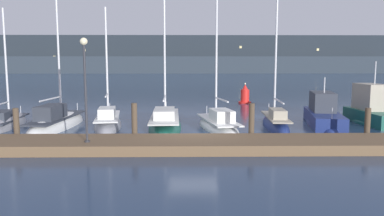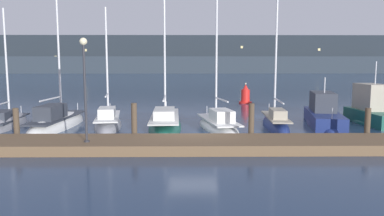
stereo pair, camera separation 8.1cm
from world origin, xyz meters
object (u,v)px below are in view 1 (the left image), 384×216
Objects in this scene: sailboat_berth_3 at (57,125)px; dock_lamppost at (85,74)px; sailboat_berth_6 at (218,126)px; sailboat_berth_7 at (275,125)px; channel_buoy at (245,96)px; motorboat_berth_9 at (373,116)px; sailboat_berth_4 at (108,125)px; sailboat_berth_5 at (165,125)px; motorboat_berth_8 at (323,119)px; sailboat_berth_2 at (7,125)px.

dock_lamppost is (3.41, -6.12, 3.27)m from sailboat_berth_3.
sailboat_berth_6 is 1.01× the size of sailboat_berth_7.
motorboat_berth_9 is at bearing -61.92° from channel_buoy.
sailboat_berth_3 is 7.74m from dock_lamppost.
dock_lamppost is (0.45, -6.44, 3.29)m from sailboat_berth_4.
sailboat_berth_5 reaches higher than channel_buoy.
sailboat_berth_6 is at bearing -105.21° from channel_buoy.
sailboat_berth_3 is 2.20× the size of motorboat_berth_9.
sailboat_berth_6 is 9.03m from dock_lamppost.
motorboat_berth_9 is at bearing 4.89° from motorboat_berth_8.
sailboat_berth_5 is 1.47× the size of motorboat_berth_8.
channel_buoy is at bearing 89.18° from sailboat_berth_7.
sailboat_berth_6 is 1.34× the size of motorboat_berth_8.
sailboat_berth_7 is at bearing -169.21° from motorboat_berth_9.
sailboat_berth_3 is at bearing -176.49° from motorboat_berth_9.
sailboat_berth_3 is 6.12× the size of channel_buoy.
channel_buoy is at bearing 50.93° from sailboat_berth_4.
sailboat_berth_2 is 20.76m from channel_buoy.
channel_buoy is 21.71m from dock_lamppost.
sailboat_berth_6 is (6.66, -0.76, 0.03)m from sailboat_berth_4.
sailboat_berth_5 reaches higher than sailboat_berth_7.
sailboat_berth_3 is 1.31× the size of sailboat_berth_7.
sailboat_berth_7 is (6.65, 0.00, 0.00)m from sailboat_berth_5.
sailboat_berth_6 reaches higher than dock_lamppost.
sailboat_berth_7 is (10.13, -0.35, 0.01)m from sailboat_berth_4.
sailboat_berth_4 is 1.46× the size of motorboat_berth_9.
sailboat_berth_4 is 10.14m from sailboat_berth_7.
sailboat_berth_3 is 1.29× the size of sailboat_berth_6.
dock_lamppost is (-9.87, -19.15, 2.69)m from channel_buoy.
sailboat_berth_4 is at bearing 174.24° from sailboat_berth_5.
sailboat_berth_4 is 1.75× the size of dock_lamppost.
sailboat_berth_6 is 3.50m from sailboat_berth_7.
sailboat_berth_5 is 9.93m from motorboat_berth_8.
dock_lamppost is at bearing -151.37° from motorboat_berth_8.
sailboat_berth_7 reaches higher than channel_buoy.
sailboat_berth_2 is 12.86m from sailboat_berth_6.
sailboat_berth_6 is (3.17, -0.40, 0.02)m from sailboat_berth_5.
sailboat_berth_7 is 1.68× the size of motorboat_berth_9.
sailboat_berth_5 is 7.56m from dock_lamppost.
channel_buoy is (3.66, 13.47, 0.57)m from sailboat_berth_6.
sailboat_berth_7 is (16.30, -0.47, 0.05)m from sailboat_berth_2.
sailboat_berth_3 reaches higher than sailboat_berth_2.
sailboat_berth_5 reaches higher than sailboat_berth_6.
sailboat_berth_7 reaches higher than dock_lamppost.
sailboat_berth_3 is at bearing 179.67° from sailboat_berth_5.
sailboat_berth_4 is 0.87× the size of sailboat_berth_7.
sailboat_berth_4 is 0.78× the size of sailboat_berth_5.
sailboat_berth_2 reaches higher than motorboat_berth_8.
sailboat_berth_6 reaches higher than channel_buoy.
sailboat_berth_2 is 0.79× the size of sailboat_berth_5.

